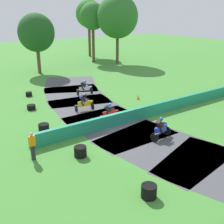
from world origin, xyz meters
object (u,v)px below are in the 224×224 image
motorcycle_lead_white (85,88)px  tire_stack_far (80,151)px  tire_stack_mid_b (44,128)px  motorcycle_trailing_red (110,113)px  tire_stack_extra_a (149,191)px  motorcycle_chase_yellow (85,103)px  tire_stack_mid_a (31,107)px  tire_stack_near (29,94)px  track_marshal (32,146)px  motorcycle_fourth_blue (161,128)px  traffic_cone (138,97)px

motorcycle_lead_white → tire_stack_far: bearing=-122.1°
motorcycle_lead_white → tire_stack_mid_b: 9.29m
motorcycle_trailing_red → tire_stack_extra_a: (-3.89, -8.35, -0.35)m
motorcycle_lead_white → motorcycle_chase_yellow: size_ratio=1.00×
tire_stack_far → tire_stack_extra_a: (0.59, -4.98, 0.00)m
tire_stack_mid_a → tire_stack_extra_a: tire_stack_extra_a is taller
tire_stack_near → tire_stack_far: bearing=-98.2°
tire_stack_extra_a → track_marshal: track_marshal is taller
motorcycle_trailing_red → tire_stack_near: motorcycle_trailing_red is taller
motorcycle_trailing_red → tire_stack_mid_a: motorcycle_trailing_red is taller
motorcycle_chase_yellow → tire_stack_mid_a: (-3.50, 2.81, -0.46)m
motorcycle_fourth_blue → tire_stack_mid_b: (-5.76, 5.24, -0.36)m
motorcycle_chase_yellow → tire_stack_extra_a: bearing=-107.4°
tire_stack_mid_a → traffic_cone: bearing=-18.9°
motorcycle_chase_yellow → tire_stack_mid_b: 5.00m
tire_stack_mid_b → motorcycle_fourth_blue: bearing=-42.2°
track_marshal → tire_stack_mid_a: bearing=69.9°
motorcycle_chase_yellow → motorcycle_trailing_red: size_ratio=1.00×
motorcycle_chase_yellow → tire_stack_extra_a: (-3.58, -11.45, -0.36)m
motorcycle_lead_white → tire_stack_extra_a: 16.61m
motorcycle_chase_yellow → track_marshal: 8.32m
motorcycle_fourth_blue → tire_stack_far: size_ratio=2.37×
motorcycle_lead_white → tire_stack_mid_b: (-6.93, -6.19, -0.34)m
tire_stack_extra_a → motorcycle_lead_white: bearing=68.8°
track_marshal → motorcycle_lead_white: bearing=46.3°
tire_stack_near → motorcycle_lead_white: bearing=-29.0°
motorcycle_chase_yellow → motorcycle_trailing_red: bearing=-84.2°
tire_stack_near → track_marshal: track_marshal is taller
motorcycle_fourth_blue → tire_stack_far: (-5.43, 0.91, -0.36)m
motorcycle_chase_yellow → tire_stack_extra_a: size_ratio=2.45×
tire_stack_extra_a → motorcycle_fourth_blue: bearing=40.0°
motorcycle_chase_yellow → traffic_cone: 5.54m
motorcycle_chase_yellow → track_marshal: track_marshal is taller
tire_stack_mid_a → tire_stack_mid_b: (-1.00, -4.95, 0.10)m
motorcycle_chase_yellow → tire_stack_mid_b: size_ratio=2.41×
motorcycle_lead_white → tire_stack_mid_a: (-5.93, -1.23, -0.44)m
tire_stack_far → tire_stack_near: bearing=81.8°
tire_stack_extra_a → tire_stack_far: bearing=96.8°
motorcycle_lead_white → tire_stack_near: 5.40m
tire_stack_near → tire_stack_extra_a: 18.14m
motorcycle_lead_white → traffic_cone: (3.09, -4.31, -0.42)m
motorcycle_chase_yellow → tire_stack_far: motorcycle_chase_yellow is taller
tire_stack_near → track_marshal: (-4.17, -11.90, 0.62)m
motorcycle_fourth_blue → tire_stack_mid_a: bearing=115.1°
track_marshal → tire_stack_far: bearing=-28.0°
motorcycle_fourth_blue → tire_stack_near: (-3.54, 14.03, -0.46)m
motorcycle_lead_white → motorcycle_trailing_red: size_ratio=1.01×
tire_stack_mid_b → tire_stack_far: same height
tire_stack_near → tire_stack_mid_a: bearing=-107.7°
motorcycle_lead_white → tire_stack_extra_a: motorcycle_lead_white is taller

